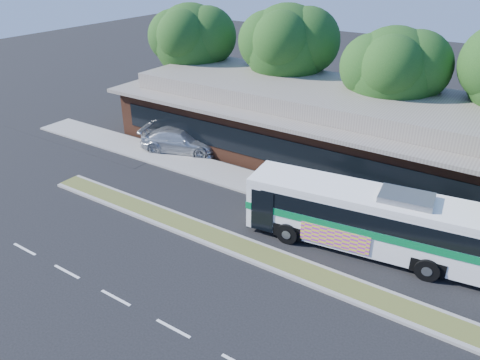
% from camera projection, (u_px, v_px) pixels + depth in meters
% --- Properties ---
extents(ground, '(120.00, 120.00, 0.00)m').
position_uv_depth(ground, '(247.00, 260.00, 20.81)').
color(ground, black).
rests_on(ground, ground).
extents(median_strip, '(26.00, 1.10, 0.15)m').
position_uv_depth(median_strip, '(254.00, 252.00, 21.23)').
color(median_strip, '#515725').
rests_on(median_strip, ground).
extents(sidewalk, '(44.00, 2.60, 0.12)m').
position_uv_depth(sidewalk, '(311.00, 200.00, 25.54)').
color(sidewalk, gray).
rests_on(sidewalk, ground).
extents(parking_lot, '(14.00, 12.00, 0.01)m').
position_uv_depth(parking_lot, '(125.00, 121.00, 37.14)').
color(parking_lot, black).
rests_on(parking_lot, ground).
extents(plaza_building, '(33.20, 11.20, 4.45)m').
position_uv_depth(plaza_building, '(359.00, 129.00, 29.51)').
color(plaza_building, '#512919').
rests_on(plaza_building, ground).
extents(tree_bg_a, '(6.47, 5.80, 8.63)m').
position_uv_depth(tree_bg_a, '(196.00, 40.00, 36.62)').
color(tree_bg_a, black).
rests_on(tree_bg_a, ground).
extents(tree_bg_b, '(6.69, 6.00, 9.00)m').
position_uv_depth(tree_bg_b, '(293.00, 45.00, 33.28)').
color(tree_bg_b, black).
rests_on(tree_bg_b, ground).
extents(tree_bg_c, '(6.24, 5.60, 8.26)m').
position_uv_depth(tree_bg_c, '(400.00, 71.00, 28.84)').
color(tree_bg_c, black).
rests_on(tree_bg_c, ground).
extents(transit_bus, '(11.37, 3.85, 3.13)m').
position_uv_depth(transit_bus, '(371.00, 216.00, 20.83)').
color(transit_bus, white).
rests_on(transit_bus, ground).
extents(sedan, '(5.81, 3.89, 1.56)m').
position_uv_depth(sedan, '(180.00, 140.00, 31.39)').
color(sedan, '#B7BBBF').
rests_on(sedan, ground).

